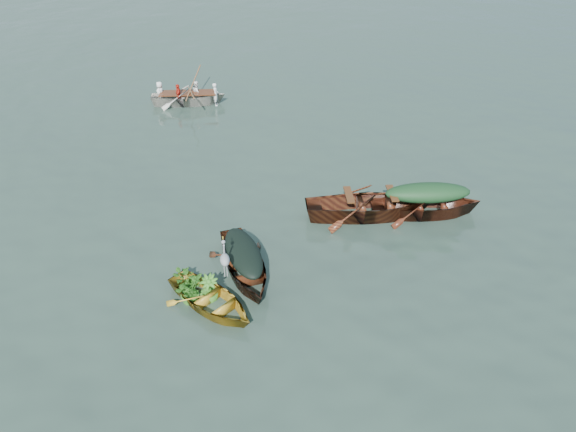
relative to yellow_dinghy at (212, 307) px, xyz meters
name	(u,v)px	position (x,y,z in m)	size (l,w,h in m)	color
ground	(325,266)	(2.85, 1.04, 0.00)	(140.00, 140.00, 0.00)	#2F4238
yellow_dinghy	(212,307)	(0.00, 0.00, 0.00)	(1.31, 3.01, 0.80)	#B27322
dark_covered_boat	(245,273)	(0.85, 1.07, 0.00)	(1.39, 3.73, 0.93)	#492211
green_tarp_boat	(424,215)	(6.10, 2.83, 0.00)	(1.34, 4.31, 1.00)	#542813
open_wooden_boat	(368,216)	(4.52, 3.00, 0.00)	(1.54, 4.94, 1.19)	brown
rowed_boat	(189,104)	(-0.37, 11.90, 0.00)	(1.22, 4.07, 0.96)	beige
dark_tarp_cover	(243,251)	(0.85, 1.07, 0.67)	(0.76, 2.05, 0.40)	black
green_tarp_cover	(428,192)	(6.10, 2.83, 0.76)	(0.74, 2.37, 0.52)	#163719
thwart_benches	(370,198)	(4.52, 3.00, 0.61)	(0.92, 2.47, 0.04)	#4A2711
heron	(225,265)	(0.39, 0.39, 0.86)	(0.28, 0.40, 0.92)	#989AA0
dinghy_weeds	(193,272)	(-0.33, 0.44, 0.70)	(0.70, 0.90, 0.60)	#286E1C
rowers	(187,84)	(-0.37, 11.90, 0.86)	(1.10, 2.85, 0.76)	silver
oars	(188,92)	(-0.37, 11.90, 0.51)	(2.60, 0.60, 0.06)	brown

